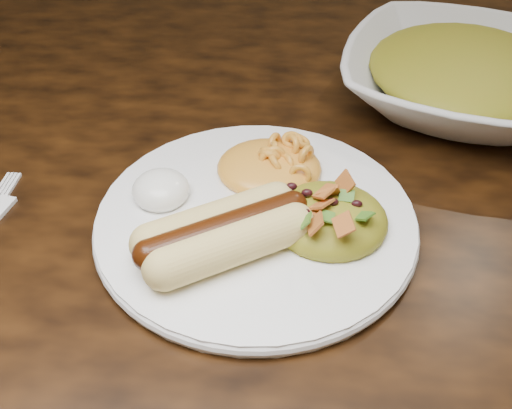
{
  "coord_description": "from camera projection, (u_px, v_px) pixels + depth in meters",
  "views": [
    {
      "loc": [
        0.13,
        -0.52,
        1.09
      ],
      "look_at": [
        0.1,
        -0.16,
        0.77
      ],
      "focal_mm": 42.0,
      "sensor_mm": 36.0,
      "label": 1
    }
  ],
  "objects": [
    {
      "name": "table",
      "position": [
        180.0,
        184.0,
        0.69
      ],
      "size": [
        1.6,
        0.9,
        0.75
      ],
      "color": "#371C09",
      "rests_on": "floor"
    },
    {
      "name": "plate",
      "position": [
        256.0,
        220.0,
        0.49
      ],
      "size": [
        0.32,
        0.32,
        0.01
      ],
      "primitive_type": "cylinder",
      "rotation": [
        0.0,
        0.0,
        -0.27
      ],
      "color": "white",
      "rests_on": "table"
    },
    {
      "name": "hotdog",
      "position": [
        224.0,
        232.0,
        0.45
      ],
      "size": [
        0.11,
        0.11,
        0.03
      ],
      "rotation": [
        0.0,
        0.0,
        0.56
      ],
      "color": "#ECDB84",
      "rests_on": "plate"
    },
    {
      "name": "mac_and_cheese",
      "position": [
        269.0,
        155.0,
        0.52
      ],
      "size": [
        0.12,
        0.11,
        0.04
      ],
      "primitive_type": "ellipsoid",
      "rotation": [
        0.0,
        0.0,
        0.35
      ],
      "color": "gold",
      "rests_on": "plate"
    },
    {
      "name": "sour_cream",
      "position": [
        160.0,
        184.0,
        0.49
      ],
      "size": [
        0.05,
        0.05,
        0.03
      ],
      "primitive_type": "ellipsoid",
      "rotation": [
        0.0,
        0.0,
        -0.03
      ],
      "color": "white",
      "rests_on": "plate"
    },
    {
      "name": "taco_salad",
      "position": [
        330.0,
        211.0,
        0.47
      ],
      "size": [
        0.09,
        0.09,
        0.04
      ],
      "rotation": [
        0.0,
        0.0,
        0.05
      ],
      "color": "#C47120",
      "rests_on": "plate"
    },
    {
      "name": "serving_bowl",
      "position": [
        464.0,
        80.0,
        0.62
      ],
      "size": [
        0.31,
        0.31,
        0.06
      ],
      "primitive_type": "imported",
      "rotation": [
        0.0,
        0.0,
        -0.29
      ],
      "color": "white",
      "rests_on": "table"
    },
    {
      "name": "bowl_filling",
      "position": [
        468.0,
        63.0,
        0.61
      ],
      "size": [
        0.23,
        0.23,
        0.05
      ],
      "primitive_type": "ellipsoid",
      "rotation": [
        0.0,
        0.0,
        0.2
      ],
      "color": "#C47120",
      "rests_on": "serving_bowl"
    }
  ]
}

